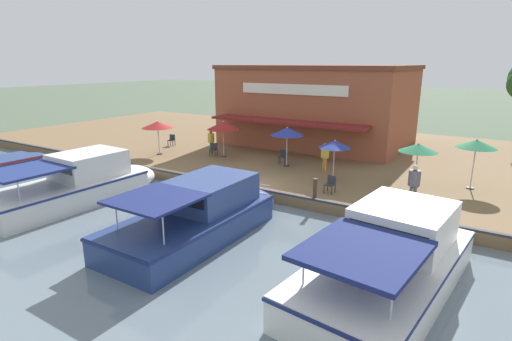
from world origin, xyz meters
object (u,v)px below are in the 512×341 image
(patio_umbrella_back_row, at_px, (418,148))
(person_near_entrance, at_px, (211,139))
(cafe_chair_mid_patio, at_px, (172,139))
(tree_behind_restaurant, at_px, (390,87))
(cafe_chair_back_row_seat, at_px, (214,149))
(person_at_quay_edge, at_px, (414,179))
(mooring_post, at_px, (315,189))
(cafe_chair_under_first_umbrella, at_px, (330,183))
(motorboat_distant_upstream, at_px, (205,212))
(patio_umbrella_mid_patio_right, at_px, (476,144))
(person_mid_patio, at_px, (325,154))
(patio_umbrella_mid_patio_left, at_px, (223,126))
(waterfront_restaurant, at_px, (319,104))
(patio_umbrella_far_corner, at_px, (287,131))
(motorboat_second_along, at_px, (84,183))
(cafe_chair_facing_river, at_px, (283,156))
(motorboat_fourth_along, at_px, (396,255))
(patio_umbrella_by_entrance, at_px, (158,125))
(patio_umbrella_near_quay_edge, at_px, (335,144))

(patio_umbrella_back_row, height_order, person_near_entrance, patio_umbrella_back_row)
(cafe_chair_mid_patio, xyz_separation_m, tree_behind_restaurant, (-12.07, 13.18, 3.79))
(cafe_chair_back_row_seat, xyz_separation_m, person_at_quay_edge, (3.05, 13.66, 0.68))
(person_near_entrance, relative_size, mooring_post, 1.65)
(cafe_chair_back_row_seat, bearing_deg, cafe_chair_under_first_umbrella, 70.74)
(person_at_quay_edge, bearing_deg, motorboat_distant_upstream, -46.60)
(patio_umbrella_mid_patio_right, distance_m, person_mid_patio, 7.77)
(patio_umbrella_mid_patio_left, height_order, person_at_quay_edge, patio_umbrella_mid_patio_left)
(waterfront_restaurant, bearing_deg, patio_umbrella_mid_patio_right, 57.28)
(patio_umbrella_far_corner, height_order, motorboat_second_along, patio_umbrella_far_corner)
(cafe_chair_facing_river, xyz_separation_m, tree_behind_restaurant, (-12.47, 3.27, 3.79))
(patio_umbrella_far_corner, relative_size, mooring_post, 2.51)
(patio_umbrella_mid_patio_right, relative_size, cafe_chair_mid_patio, 3.02)
(motorboat_fourth_along, bearing_deg, motorboat_second_along, -88.75)
(mooring_post, bearing_deg, cafe_chair_back_row_seat, -116.01)
(patio_umbrella_mid_patio_left, relative_size, motorboat_second_along, 0.28)
(cafe_chair_facing_river, bearing_deg, mooring_post, 40.77)
(person_at_quay_edge, bearing_deg, cafe_chair_under_first_umbrella, -83.87)
(patio_umbrella_mid_patio_right, bearing_deg, mooring_post, -47.17)
(cafe_chair_under_first_umbrella, xyz_separation_m, motorboat_second_along, (6.09, -10.75, -0.13))
(patio_umbrella_far_corner, xyz_separation_m, motorboat_second_along, (9.58, -6.49, -1.83))
(patio_umbrella_mid_patio_left, xyz_separation_m, cafe_chair_facing_river, (-0.54, 4.24, -1.66))
(person_at_quay_edge, distance_m, person_mid_patio, 6.47)
(cafe_chair_under_first_umbrella, height_order, motorboat_second_along, motorboat_second_along)
(motorboat_distant_upstream, height_order, mooring_post, motorboat_distant_upstream)
(person_near_entrance, height_order, motorboat_distant_upstream, motorboat_distant_upstream)
(person_mid_patio, bearing_deg, cafe_chair_back_row_seat, -88.57)
(cafe_chair_under_first_umbrella, relative_size, motorboat_second_along, 0.10)
(patio_umbrella_by_entrance, relative_size, patio_umbrella_back_row, 1.02)
(patio_umbrella_back_row, bearing_deg, patio_umbrella_mid_patio_left, -91.56)
(motorboat_distant_upstream, xyz_separation_m, motorboat_second_along, (0.09, -7.74, 0.04))
(motorboat_second_along, bearing_deg, motorboat_fourth_along, 91.25)
(patio_umbrella_far_corner, relative_size, cafe_chair_facing_river, 2.89)
(cafe_chair_back_row_seat, xyz_separation_m, cafe_chair_facing_river, (-0.61, 5.05, 0.00))
(person_near_entrance, distance_m, person_at_quay_edge, 14.73)
(patio_umbrella_back_row, height_order, cafe_chair_mid_patio, patio_umbrella_back_row)
(person_mid_patio, relative_size, motorboat_distant_upstream, 0.20)
(patio_umbrella_near_quay_edge, height_order, person_mid_patio, patio_umbrella_near_quay_edge)
(patio_umbrella_back_row, relative_size, person_at_quay_edge, 1.27)
(patio_umbrella_mid_patio_left, xyz_separation_m, motorboat_fourth_along, (9.27, 13.57, -1.81))
(motorboat_fourth_along, distance_m, tree_behind_restaurant, 23.42)
(patio_umbrella_far_corner, bearing_deg, cafe_chair_back_row_seat, -89.61)
(patio_umbrella_back_row, bearing_deg, motorboat_distant_upstream, -34.64)
(patio_umbrella_by_entrance, distance_m, motorboat_fourth_along, 19.42)
(motorboat_fourth_along, bearing_deg, cafe_chair_under_first_umbrella, -142.03)
(cafe_chair_facing_river, bearing_deg, person_mid_patio, 82.38)
(patio_umbrella_far_corner, height_order, cafe_chair_back_row_seat, patio_umbrella_far_corner)
(patio_umbrella_by_entrance, xyz_separation_m, patio_umbrella_near_quay_edge, (-0.30, 12.68, -0.08))
(person_near_entrance, height_order, tree_behind_restaurant, tree_behind_restaurant)
(motorboat_fourth_along, distance_m, mooring_post, 6.57)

